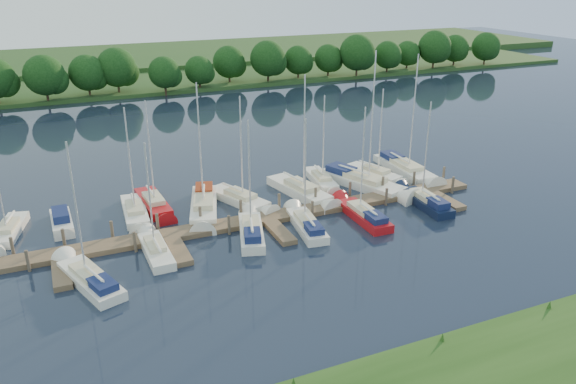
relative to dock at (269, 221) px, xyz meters
name	(u,v)px	position (x,y,z in m)	size (l,w,h in m)	color
ground	(308,264)	(0.00, -7.31, -0.20)	(260.00, 260.00, 0.00)	#182230
dock	(269,221)	(0.00, 0.00, 0.00)	(40.00, 6.00, 0.40)	brown
mooring_pilings	(264,212)	(0.00, 1.13, 0.40)	(38.24, 2.84, 2.00)	#473D33
far_shore	(133,79)	(0.00, 67.69, 0.10)	(180.00, 30.00, 0.60)	#204319
distant_hill	(114,59)	(0.00, 92.69, 0.50)	(220.00, 40.00, 1.40)	#304F22
treeline	(143,70)	(-0.11, 54.74, 3.90)	(146.36, 10.16, 8.31)	#38281C
sailboat_n_0	(9,232)	(-19.42, 6.04, 0.07)	(2.92, 6.83, 8.76)	white
motorboat	(62,222)	(-15.52, 6.31, 0.13)	(1.65, 5.42, 1.55)	white
sailboat_n_2	(135,213)	(-9.76, 5.82, 0.07)	(2.22, 7.67, 9.70)	white
sailboat_n_3	(154,205)	(-7.95, 6.93, 0.08)	(2.20, 7.73, 9.91)	#AE1014
sailboat_n_4	(204,207)	(-4.18, 4.57, 0.14)	(4.25, 9.07, 11.59)	white
sailboat_n_5	(241,201)	(-0.72, 4.88, 0.08)	(4.23, 7.73, 10.06)	white
sailboat_n_6	(302,193)	(5.01, 4.45, 0.08)	(3.58, 9.09, 11.53)	white
sailboat_n_7	(322,181)	(8.06, 6.45, 0.07)	(2.46, 7.11, 9.01)	white
sailboat_n_8	(364,184)	(11.33, 3.97, 0.14)	(5.50, 10.42, 13.28)	white
sailboat_n_9	(376,175)	(13.80, 5.83, 0.07)	(3.41, 7.24, 9.27)	white
sailboat_n_10	(406,170)	(17.34, 5.78, 0.12)	(2.51, 9.82, 12.38)	white
sailboat_s_0	(89,279)	(-14.37, -3.92, 0.11)	(3.91, 7.89, 10.03)	white
sailboat_s_1	(155,250)	(-9.53, -1.46, 0.07)	(1.69, 6.74, 8.71)	white
sailboat_s_2	(251,232)	(-2.13, -1.58, 0.14)	(3.48, 7.37, 9.58)	white
sailboat_s_3	(306,225)	(2.35, -2.07, 0.12)	(2.53, 7.29, 9.28)	white
sailboat_s_4	(362,215)	(7.50, -2.15, 0.12)	(1.90, 7.57, 9.73)	#AE1014
sailboat_s_5	(424,202)	(13.88, -1.98, 0.13)	(2.09, 7.38, 9.56)	#0F1932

